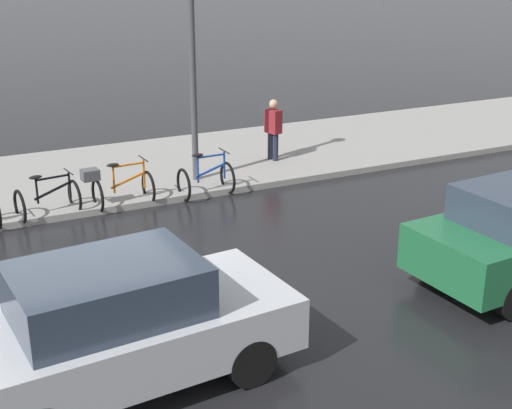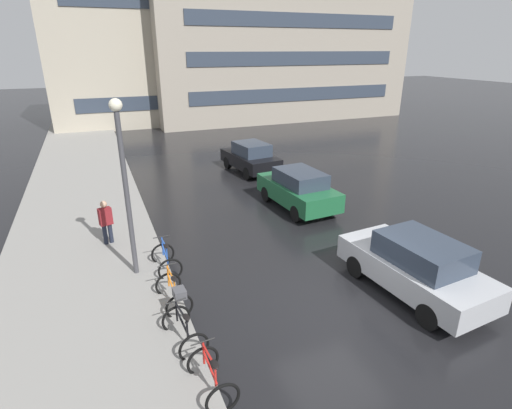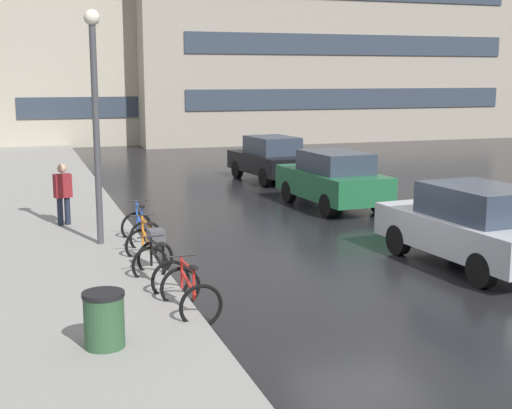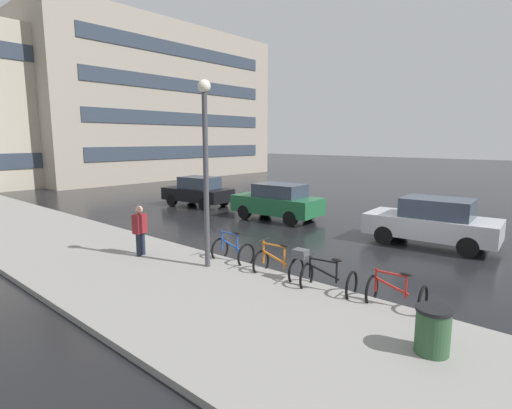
{
  "view_description": "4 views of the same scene",
  "coord_description": "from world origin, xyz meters",
  "views": [
    {
      "loc": [
        9.85,
        -1.98,
        5.12
      ],
      "look_at": [
        -0.26,
        2.97,
        1.02
      ],
      "focal_mm": 50.0,
      "sensor_mm": 36.0,
      "label": 1
    },
    {
      "loc": [
        -5.15,
        -7.11,
        6.23
      ],
      "look_at": [
        -0.78,
        3.53,
        1.71
      ],
      "focal_mm": 28.0,
      "sensor_mm": 36.0,
      "label": 2
    },
    {
      "loc": [
        -6.09,
        -11.82,
        3.74
      ],
      "look_at": [
        -1.57,
        1.77,
        1.14
      ],
      "focal_mm": 50.0,
      "sensor_mm": 36.0,
      "label": 3
    },
    {
      "loc": [
        -11.55,
        -4.4,
        3.56
      ],
      "look_at": [
        -1.03,
        4.89,
        1.28
      ],
      "focal_mm": 28.0,
      "sensor_mm": 36.0,
      "label": 4
    }
  ],
  "objects": [
    {
      "name": "trash_bin",
      "position": [
        -5.15,
        -2.55,
        0.46
      ],
      "size": [
        0.57,
        0.57,
        0.91
      ],
      "color": "#2D5133",
      "rests_on": "ground"
    },
    {
      "name": "bicycle_second",
      "position": [
        -3.89,
        0.15,
        0.39
      ],
      "size": [
        0.85,
        1.25,
        0.92
      ],
      "color": "black",
      "rests_on": "ground"
    },
    {
      "name": "sidewalk_kerb",
      "position": [
        -6.0,
        10.0,
        0.07
      ],
      "size": [
        4.8,
        60.0,
        0.14
      ],
      "primitive_type": "cube",
      "color": "gray",
      "rests_on": "ground"
    },
    {
      "name": "ground_plane",
      "position": [
        0.0,
        0.0,
        0.0
      ],
      "size": [
        140.0,
        140.0,
        0.0
      ],
      "primitive_type": "plane",
      "color": "black"
    },
    {
      "name": "car_green",
      "position": [
        2.34,
        6.57,
        0.83
      ],
      "size": [
        2.05,
        4.09,
        1.63
      ],
      "color": "#1E6038",
      "rests_on": "ground"
    },
    {
      "name": "pedestrian",
      "position": [
        -5.16,
        5.84,
        0.92
      ],
      "size": [
        0.45,
        0.34,
        1.64
      ],
      "color": "#1E2333",
      "rests_on": "ground"
    },
    {
      "name": "bicycle_third",
      "position": [
        -3.81,
        1.51,
        0.5
      ],
      "size": [
        0.77,
        1.44,
        1.0
      ],
      "color": "black",
      "rests_on": "ground"
    },
    {
      "name": "building_facade_side",
      "position": [
        11.61,
        29.06,
        6.86
      ],
      "size": [
        23.13,
        9.14,
        13.73
      ],
      "color": "#9E9384",
      "rests_on": "ground"
    },
    {
      "name": "building_facade_main",
      "position": [
        1.62,
        31.12,
        5.79
      ],
      "size": [
        19.04,
        8.99,
        11.58
      ],
      "color": "#B2A893",
      "rests_on": "ground"
    },
    {
      "name": "bicycle_farthest",
      "position": [
        -3.68,
        3.45,
        0.4
      ],
      "size": [
        0.75,
        1.11,
        1.0
      ],
      "color": "black",
      "rests_on": "ground"
    },
    {
      "name": "car_black",
      "position": [
        2.43,
        12.13,
        0.8
      ],
      "size": [
        2.2,
        3.97,
        1.6
      ],
      "color": "black",
      "rests_on": "ground"
    },
    {
      "name": "car_silver",
      "position": [
        2.33,
        -0.13,
        0.82
      ],
      "size": [
        2.19,
        4.32,
        1.63
      ],
      "color": "#B2B5BA",
      "rests_on": "ground"
    },
    {
      "name": "bicycle_nearest",
      "position": [
        -3.69,
        -1.36,
        0.38
      ],
      "size": [
        0.77,
        1.16,
        0.9
      ],
      "color": "black",
      "rests_on": "ground"
    },
    {
      "name": "streetlamp",
      "position": [
        -4.54,
        3.55,
        3.11
      ],
      "size": [
        0.33,
        0.33,
        5.08
      ],
      "color": "#424247",
      "rests_on": "ground"
    }
  ]
}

